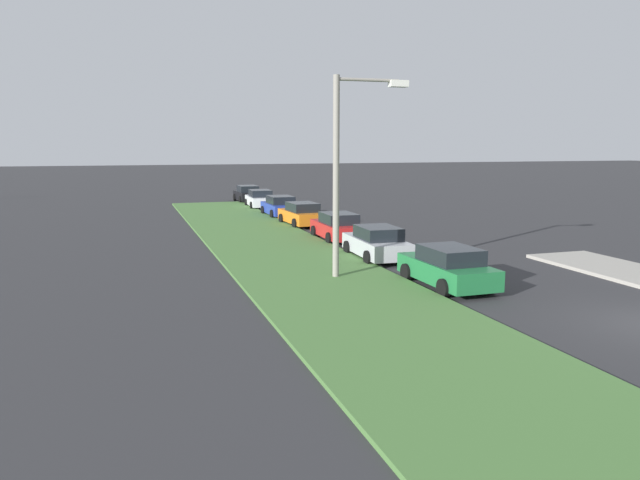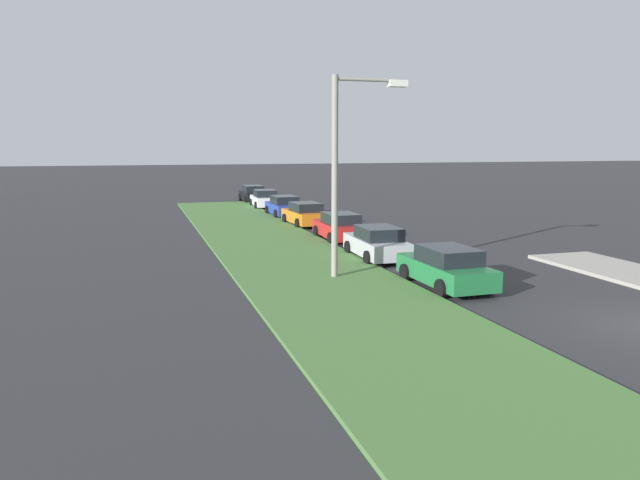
% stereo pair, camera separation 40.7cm
% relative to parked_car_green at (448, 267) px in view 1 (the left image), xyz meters
% --- Properties ---
extents(grass_median, '(60.00, 6.00, 0.12)m').
position_rel_parked_car_green_xyz_m(grass_median, '(3.91, 4.02, -0.66)').
color(grass_median, '#477238').
rests_on(grass_median, ground).
extents(parked_car_green, '(4.32, 2.06, 1.47)m').
position_rel_parked_car_green_xyz_m(parked_car_green, '(0.00, 0.00, 0.00)').
color(parked_car_green, '#1E6B38').
rests_on(parked_car_green, ground).
extents(parked_car_silver, '(4.36, 2.14, 1.47)m').
position_rel_parked_car_green_xyz_m(parked_car_silver, '(5.71, 0.26, 0.00)').
color(parked_car_silver, '#B2B5BA').
rests_on(parked_car_silver, ground).
extents(parked_car_red, '(4.33, 2.08, 1.47)m').
position_rel_parked_car_green_xyz_m(parked_car_red, '(11.27, 0.11, 0.00)').
color(parked_car_red, red).
rests_on(parked_car_red, ground).
extents(parked_car_orange, '(4.39, 2.20, 1.47)m').
position_rel_parked_car_green_xyz_m(parked_car_orange, '(17.51, 0.27, 0.00)').
color(parked_car_orange, orange).
rests_on(parked_car_orange, ground).
extents(parked_car_blue, '(4.32, 2.06, 1.47)m').
position_rel_parked_car_green_xyz_m(parked_car_blue, '(22.78, 0.35, 0.00)').
color(parked_car_blue, '#23389E').
rests_on(parked_car_blue, ground).
extents(parked_car_white, '(4.37, 2.16, 1.47)m').
position_rel_parked_car_green_xyz_m(parked_car_white, '(29.04, 0.43, 0.00)').
color(parked_car_white, silver).
rests_on(parked_car_white, ground).
extents(parked_car_black, '(4.32, 2.06, 1.47)m').
position_rel_parked_car_green_xyz_m(parked_car_black, '(34.51, 0.37, 0.00)').
color(parked_car_black, black).
rests_on(parked_car_black, ground).
extents(streetlight, '(0.40, 2.87, 7.50)m').
position_rel_parked_car_green_xyz_m(streetlight, '(2.37, 3.02, 3.67)').
color(streetlight, gray).
rests_on(streetlight, ground).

